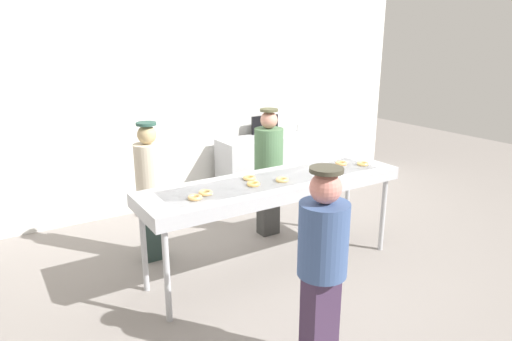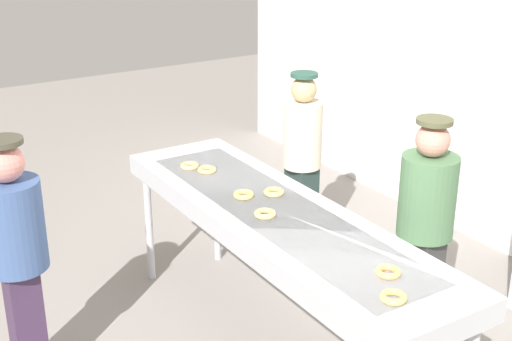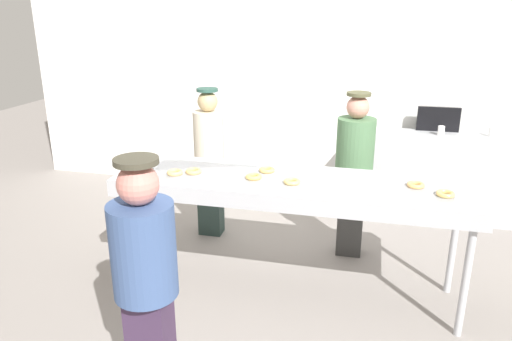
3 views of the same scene
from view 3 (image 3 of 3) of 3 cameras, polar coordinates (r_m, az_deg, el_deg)
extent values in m
plane|color=gray|center=(4.28, 3.95, -13.93)|extent=(16.00, 16.00, 0.00)
cube|color=white|center=(6.09, 8.30, 11.10)|extent=(8.00, 0.12, 3.04)
cube|color=#B7BABF|center=(3.85, 4.26, -1.95)|extent=(2.84, 0.76, 0.14)
cube|color=slate|center=(3.84, 4.27, -1.55)|extent=(2.41, 0.53, 0.08)
cylinder|color=#B7BABF|center=(4.20, -14.83, -8.29)|extent=(0.06, 0.06, 0.88)
cylinder|color=#B7BABF|center=(3.83, 23.56, -12.12)|extent=(0.06, 0.06, 0.88)
cylinder|color=#B7BABF|center=(4.68, -11.44, -5.16)|extent=(0.06, 0.06, 0.88)
cylinder|color=#B7BABF|center=(4.35, 22.35, -8.19)|extent=(0.06, 0.06, 0.88)
torus|color=#DEAC65|center=(3.98, -7.43, -0.09)|extent=(0.16, 0.16, 0.03)
torus|color=#EDAD60|center=(3.84, 18.42, -1.62)|extent=(0.13, 0.13, 0.03)
torus|color=#DDAD60|center=(3.98, 1.30, 0.07)|extent=(0.18, 0.18, 0.03)
torus|color=#E3B969|center=(3.72, 4.29, -1.30)|extent=(0.14, 0.14, 0.03)
torus|color=#EAB76C|center=(3.97, -9.60, -0.23)|extent=(0.13, 0.13, 0.03)
torus|color=#EFB95B|center=(3.82, -0.28, -0.72)|extent=(0.18, 0.18, 0.03)
torus|color=#E4B964|center=(3.73, 21.56, -2.58)|extent=(0.18, 0.18, 0.03)
cube|color=#353534|center=(4.75, 11.17, -5.07)|extent=(0.24, 0.18, 0.84)
cylinder|color=#4C724C|center=(4.52, 11.70, 2.84)|extent=(0.35, 0.35, 0.52)
sphere|color=tan|center=(4.44, 12.01, 7.36)|extent=(0.21, 0.21, 0.21)
cylinder|color=#4E4E33|center=(4.42, 12.11, 8.87)|extent=(0.22, 0.22, 0.03)
cube|color=#253632|center=(5.11, -5.39, -3.27)|extent=(0.24, 0.18, 0.80)
cylinder|color=beige|center=(4.90, -5.63, 3.95)|extent=(0.31, 0.31, 0.53)
sphere|color=tan|center=(4.82, -5.76, 8.14)|extent=(0.20, 0.20, 0.20)
cylinder|color=#294D41|center=(4.80, -5.81, 9.50)|extent=(0.21, 0.21, 0.03)
cylinder|color=#3F598C|center=(2.71, -13.21, -9.18)|extent=(0.36, 0.36, 0.54)
sphere|color=#DC887B|center=(2.56, -13.83, -1.59)|extent=(0.22, 0.22, 0.22)
cylinder|color=#454132|center=(2.52, -14.05, 1.11)|extent=(0.23, 0.23, 0.03)
cube|color=#B7BABF|center=(5.90, 20.36, -0.58)|extent=(1.75, 0.55, 0.95)
cylinder|color=white|center=(5.95, 26.21, 4.13)|extent=(0.07, 0.07, 0.11)
cylinder|color=white|center=(5.79, 21.10, 4.43)|extent=(0.07, 0.07, 0.11)
cube|color=black|center=(5.96, 20.80, 5.72)|extent=(0.47, 0.04, 0.28)
camera|label=1|loc=(3.09, -79.55, 5.98)|focal=31.94mm
camera|label=2|loc=(3.05, 80.58, 13.43)|focal=49.54mm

